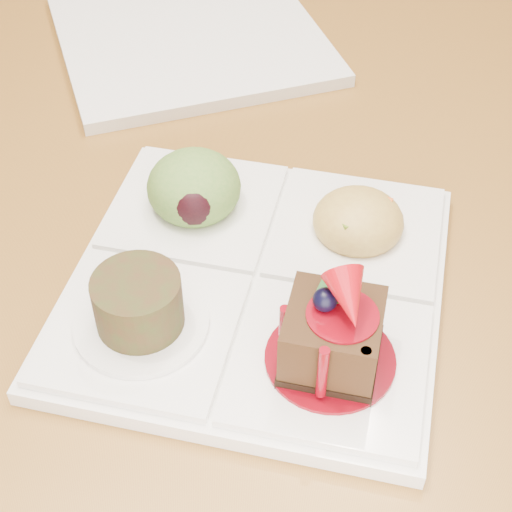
{
  "coord_description": "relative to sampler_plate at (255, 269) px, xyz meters",
  "views": [
    {
      "loc": [
        0.02,
        -0.93,
        1.14
      ],
      "look_at": [
        0.04,
        -0.57,
        0.79
      ],
      "focal_mm": 55.0,
      "sensor_mm": 36.0,
      "label": 1
    }
  ],
  "objects": [
    {
      "name": "sampler_plate",
      "position": [
        0.0,
        0.0,
        0.0
      ],
      "size": [
        0.3,
        0.3,
        0.1
      ],
      "rotation": [
        0.0,
        0.0,
        -0.29
      ],
      "color": "white",
      "rests_on": "dining_table"
    },
    {
      "name": "ground",
      "position": [
        -0.04,
        0.57,
        -0.77
      ],
      "size": [
        6.0,
        6.0,
        0.0
      ],
      "primitive_type": "plane",
      "color": "brown"
    },
    {
      "name": "second_plate",
      "position": [
        -0.04,
        0.33,
        -0.01
      ],
      "size": [
        0.3,
        0.3,
        0.01
      ],
      "primitive_type": "cube",
      "rotation": [
        0.0,
        0.0,
        0.25
      ],
      "color": "white",
      "rests_on": "dining_table"
    }
  ]
}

